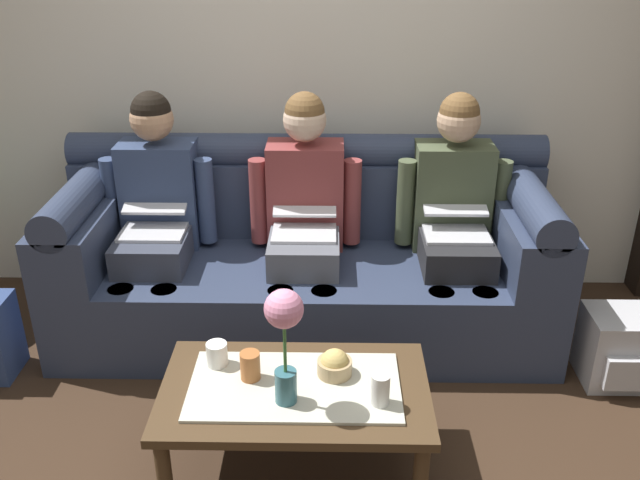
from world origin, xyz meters
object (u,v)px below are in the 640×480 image
at_px(person_right, 454,211).
at_px(cup_near_left, 217,354).
at_px(couch, 305,261).
at_px(coffee_table, 295,397).
at_px(flower_vase, 284,329).
at_px(cup_far_center, 380,389).
at_px(person_left, 156,209).
at_px(person_middle, 305,210).
at_px(backpack_right, 618,348).
at_px(snack_bowl, 335,365).
at_px(cup_near_right, 250,366).

distance_m(person_right, cup_near_left, 1.42).
relative_size(couch, coffee_table, 2.44).
bearing_deg(couch, coffee_table, -90.00).
bearing_deg(flower_vase, person_right, 56.44).
distance_m(cup_near_left, cup_far_center, 0.65).
relative_size(person_left, cup_near_left, 12.97).
height_order(couch, coffee_table, couch).
bearing_deg(flower_vase, cup_far_center, -1.28).
height_order(couch, person_left, person_left).
bearing_deg(cup_near_left, flower_vase, -37.54).
xyz_separation_m(person_middle, coffee_table, (0.00, -1.06, -0.31)).
distance_m(cup_near_left, backpack_right, 1.84).
bearing_deg(person_right, backpack_right, -32.77).
relative_size(person_middle, person_right, 1.00).
xyz_separation_m(person_middle, cup_far_center, (0.31, -1.16, -0.20)).
height_order(cup_far_center, backpack_right, cup_far_center).
bearing_deg(snack_bowl, backpack_right, 21.92).
bearing_deg(coffee_table, backpack_right, 22.25).
distance_m(snack_bowl, backpack_right, 1.44).
height_order(person_middle, cup_far_center, person_middle).
distance_m(person_left, person_right, 1.47).
distance_m(flower_vase, cup_far_center, 0.41).
bearing_deg(person_middle, cup_far_center, -75.07).
relative_size(person_right, cup_near_left, 12.97).
distance_m(flower_vase, snack_bowl, 0.35).
bearing_deg(person_right, coffee_table, -124.86).
relative_size(flower_vase, cup_near_left, 4.79).
xyz_separation_m(person_right, cup_far_center, (-0.43, -1.16, -0.20)).
bearing_deg(cup_far_center, person_right, 69.68).
height_order(flower_vase, backpack_right, flower_vase).
xyz_separation_m(snack_bowl, backpack_right, (1.31, 0.53, -0.27)).
xyz_separation_m(person_left, person_middle, (0.74, 0.00, -0.00)).
height_order(couch, flower_vase, couch).
bearing_deg(cup_far_center, person_left, 132.11).
xyz_separation_m(person_left, cup_near_left, (0.43, -0.94, -0.21)).
xyz_separation_m(person_left, cup_near_right, (0.57, -1.02, -0.20)).
distance_m(person_right, backpack_right, 0.98).
xyz_separation_m(person_left, flower_vase, (0.71, -1.15, 0.05)).
distance_m(flower_vase, backpack_right, 1.72).
distance_m(couch, cup_near_left, 0.99).
height_order(couch, cup_near_right, couch).
bearing_deg(backpack_right, cup_near_left, -164.97).
relative_size(couch, cup_near_left, 25.94).
height_order(couch, cup_far_center, couch).
height_order(couch, person_right, person_right).
bearing_deg(cup_far_center, cup_near_left, 160.11).
relative_size(couch, cup_near_right, 22.02).
distance_m(person_middle, person_right, 0.74).
height_order(person_left, person_middle, same).
bearing_deg(backpack_right, person_middle, 162.36).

